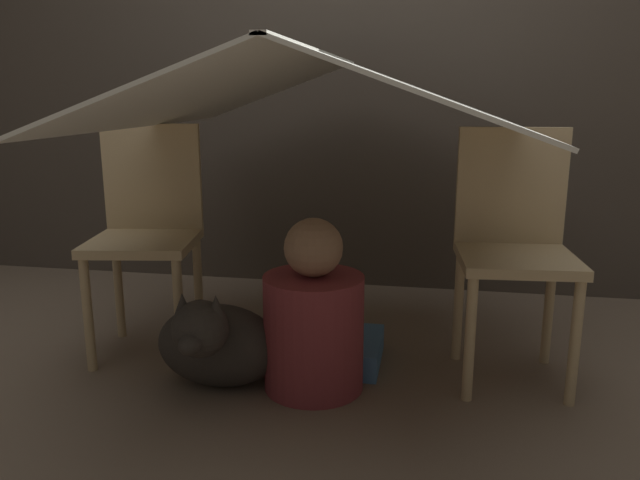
{
  "coord_description": "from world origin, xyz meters",
  "views": [
    {
      "loc": [
        0.39,
        -1.97,
        1.03
      ],
      "look_at": [
        0.0,
        0.23,
        0.5
      ],
      "focal_mm": 35.0,
      "sensor_mm": 36.0,
      "label": 1
    }
  ],
  "objects_px": {
    "chair_left": "(147,226)",
    "chair_right": "(514,241)",
    "dog": "(215,342)",
    "person_front": "(314,321)"
  },
  "relations": [
    {
      "from": "person_front",
      "to": "chair_left",
      "type": "bearing_deg",
      "value": 160.88
    },
    {
      "from": "chair_left",
      "to": "chair_right",
      "type": "height_order",
      "value": "same"
    },
    {
      "from": "chair_right",
      "to": "person_front",
      "type": "height_order",
      "value": "chair_right"
    },
    {
      "from": "chair_right",
      "to": "person_front",
      "type": "xyz_separation_m",
      "value": [
        -0.69,
        -0.25,
        -0.26
      ]
    },
    {
      "from": "chair_left",
      "to": "chair_right",
      "type": "bearing_deg",
      "value": -9.06
    },
    {
      "from": "person_front",
      "to": "chair_right",
      "type": "bearing_deg",
      "value": 20.1
    },
    {
      "from": "dog",
      "to": "person_front",
      "type": "bearing_deg",
      "value": 13.48
    },
    {
      "from": "chair_left",
      "to": "dog",
      "type": "xyz_separation_m",
      "value": [
        0.39,
        -0.33,
        -0.33
      ]
    },
    {
      "from": "chair_left",
      "to": "dog",
      "type": "bearing_deg",
      "value": -49.54
    },
    {
      "from": "chair_right",
      "to": "person_front",
      "type": "bearing_deg",
      "value": -164.24
    }
  ]
}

